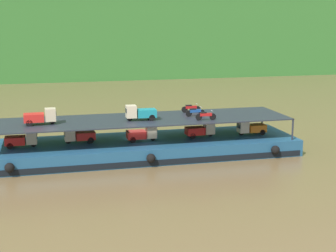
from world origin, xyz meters
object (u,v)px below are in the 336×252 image
at_px(mini_truck_lower_stern, 22,140).
at_px(mini_truck_lower_bow, 251,128).
at_px(mini_truck_upper_stern, 41,117).
at_px(mini_truck_upper_mid, 140,113).
at_px(motorcycle_upper_port, 206,116).
at_px(mini_truck_lower_mid, 142,134).
at_px(mini_truck_lower_aft, 79,135).
at_px(motorcycle_upper_centre, 195,112).
at_px(motorcycle_upper_stbd, 191,108).
at_px(mini_truck_lower_fore, 201,130).
at_px(cargo_barge, 142,148).

height_order(mini_truck_lower_stern, mini_truck_lower_bow, same).
xyz_separation_m(mini_truck_upper_stern, mini_truck_upper_mid, (8.74, -0.20, 0.00)).
relative_size(mini_truck_upper_mid, motorcycle_upper_port, 1.45).
bearing_deg(mini_truck_lower_stern, mini_truck_lower_mid, -1.56).
bearing_deg(mini_truck_lower_aft, mini_truck_upper_mid, -9.61).
bearing_deg(mini_truck_lower_bow, mini_truck_lower_stern, 179.22).
distance_m(mini_truck_lower_stern, mini_truck_upper_mid, 10.64).
height_order(mini_truck_upper_mid, motorcycle_upper_centre, mini_truck_upper_mid).
bearing_deg(mini_truck_lower_stern, mini_truck_lower_bow, -0.78).
bearing_deg(motorcycle_upper_stbd, motorcycle_upper_centre, -95.49).
bearing_deg(motorcycle_upper_stbd, mini_truck_lower_bow, -24.31).
height_order(mini_truck_lower_stern, mini_truck_lower_fore, same).
xyz_separation_m(mini_truck_lower_stern, motorcycle_upper_port, (16.15, -1.96, 1.74)).
height_order(motorcycle_upper_port, motorcycle_upper_centre, same).
relative_size(mini_truck_lower_mid, motorcycle_upper_stbd, 1.44).
xyz_separation_m(mini_truck_lower_fore, motorcycle_upper_stbd, (-0.33, 2.17, 1.74)).
distance_m(mini_truck_lower_mid, motorcycle_upper_port, 6.03).
bearing_deg(mini_truck_lower_mid, mini_truck_lower_fore, 2.50).
bearing_deg(motorcycle_upper_port, mini_truck_lower_fore, 85.19).
xyz_separation_m(mini_truck_upper_mid, motorcycle_upper_centre, (5.35, 0.57, -0.26)).
relative_size(mini_truck_lower_aft, mini_truck_upper_stern, 1.01).
distance_m(mini_truck_lower_aft, mini_truck_upper_mid, 5.89).
bearing_deg(mini_truck_lower_stern, motorcycle_upper_centre, 0.28).
height_order(mini_truck_lower_aft, mini_truck_lower_bow, same).
xyz_separation_m(mini_truck_lower_mid, motorcycle_upper_stbd, (5.36, 2.41, 1.74)).
height_order(mini_truck_lower_mid, motorcycle_upper_centre, motorcycle_upper_centre).
xyz_separation_m(mini_truck_lower_aft, mini_truck_upper_mid, (5.47, -0.93, 2.00)).
bearing_deg(mini_truck_lower_mid, motorcycle_upper_port, -16.85).
height_order(mini_truck_lower_mid, motorcycle_upper_port, motorcycle_upper_port).
xyz_separation_m(cargo_barge, motorcycle_upper_port, (5.50, -2.01, 3.18)).
bearing_deg(mini_truck_upper_mid, mini_truck_lower_bow, 1.07).
relative_size(mini_truck_upper_stern, motorcycle_upper_stbd, 1.45).
bearing_deg(mini_truck_lower_bow, cargo_barge, 178.17).
bearing_deg(mini_truck_lower_fore, mini_truck_lower_aft, 177.61).
relative_size(mini_truck_lower_fore, mini_truck_upper_mid, 1.00).
height_order(mini_truck_lower_mid, mini_truck_upper_mid, mini_truck_upper_mid).
relative_size(mini_truck_lower_stern, motorcycle_upper_port, 1.46).
bearing_deg(mini_truck_lower_aft, motorcycle_upper_stbd, 8.73).
xyz_separation_m(mini_truck_lower_bow, mini_truck_upper_mid, (-10.89, -0.20, 2.00)).
distance_m(cargo_barge, mini_truck_lower_fore, 5.85).
bearing_deg(cargo_barge, mini_truck_upper_mid, -110.67).
distance_m(mini_truck_lower_stern, mini_truck_lower_mid, 10.63).
relative_size(mini_truck_upper_stern, motorcycle_upper_centre, 1.45).
distance_m(mini_truck_lower_aft, mini_truck_upper_stern, 3.91).
relative_size(cargo_barge, motorcycle_upper_centre, 15.16).
distance_m(cargo_barge, mini_truck_upper_mid, 3.49).
height_order(mini_truck_lower_stern, mini_truck_lower_aft, same).
xyz_separation_m(mini_truck_upper_stern, motorcycle_upper_port, (14.45, -1.67, -0.26)).
relative_size(mini_truck_lower_bow, motorcycle_upper_stbd, 1.45).
height_order(mini_truck_lower_stern, mini_truck_upper_mid, mini_truck_upper_mid).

